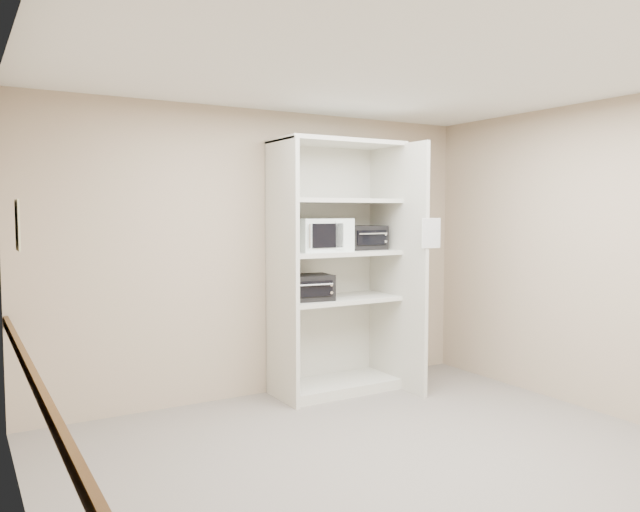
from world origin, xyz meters
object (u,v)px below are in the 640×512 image
microwave (320,235)px  toaster_oven_lower (308,287)px  toaster_oven_upper (363,238)px  shelving_unit (341,275)px

microwave → toaster_oven_lower: bearing=-161.0°
toaster_oven_upper → toaster_oven_lower: bearing=-174.0°
toaster_oven_lower → shelving_unit: bearing=12.1°
toaster_oven_upper → microwave: bearing=-177.9°
toaster_oven_lower → toaster_oven_upper: bearing=13.3°
shelving_unit → toaster_oven_lower: bearing=-175.5°
shelving_unit → microwave: size_ratio=4.66×
toaster_oven_lower → microwave: bearing=24.7°
shelving_unit → toaster_oven_upper: shelving_unit is taller
microwave → toaster_oven_lower: (-0.17, -0.05, -0.49)m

